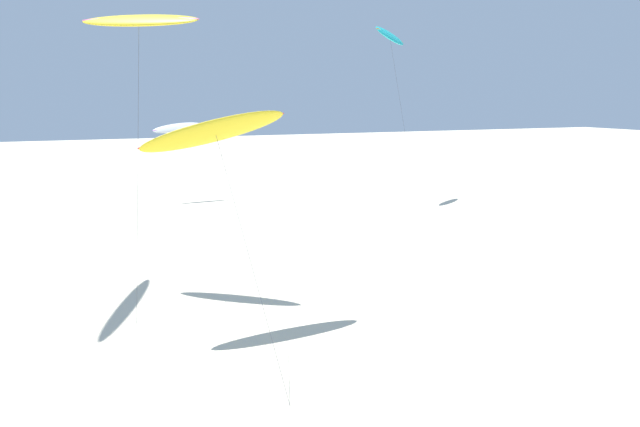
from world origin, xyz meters
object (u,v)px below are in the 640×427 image
Objects in this scene: flying_kite_6 at (390,36)px; flying_kite_3 at (139,21)px; flying_kite_0 at (215,131)px; flying_kite_4 at (178,128)px.

flying_kite_3 is at bearing -141.92° from flying_kite_6.
flying_kite_3 is 0.84× the size of flying_kite_6.
flying_kite_0 is at bearing -73.68° from flying_kite_3.
flying_kite_6 is at bearing 48.68° from flying_kite_0.
flying_kite_0 reaches higher than flying_kite_4.
flying_kite_6 is (22.40, 25.48, 6.72)m from flying_kite_0.
flying_kite_4 is at bearing 76.41° from flying_kite_3.
flying_kite_6 reaches higher than flying_kite_4.
flying_kite_6 reaches higher than flying_kite_3.
flying_kite_3 is at bearing -103.59° from flying_kite_4.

